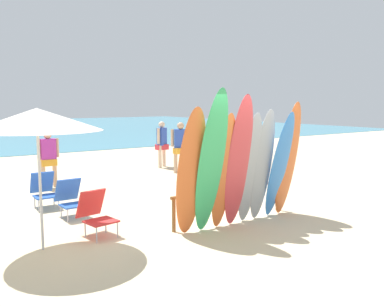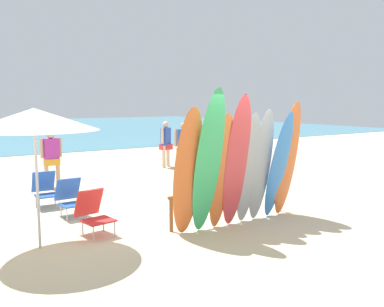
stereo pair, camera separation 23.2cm
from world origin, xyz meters
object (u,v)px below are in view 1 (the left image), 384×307
(surfboard_orange_2, at_px, (224,172))
(surfboard_red_3, at_px, (239,161))
(beachgoer_photographing, at_px, (48,155))
(beach_chair_red, at_px, (44,189))
(surfboard_green_1, at_px, (211,163))
(surfboard_blue_6, at_px, (280,165))
(beach_chair_striped, at_px, (71,197))
(surfboard_rack, at_px, (231,195))
(surfboard_grey_5, at_px, (262,165))
(beach_chair_blue, at_px, (96,212))
(beach_umbrella, at_px, (37,120))
(surfboard_grey_4, at_px, (250,168))
(surfboard_orange_7, at_px, (288,159))
(beachgoer_strolling, at_px, (181,144))
(surfboard_orange_0, at_px, (191,172))
(beachgoer_near_rack, at_px, (162,141))

(surfboard_orange_2, bearing_deg, surfboard_red_3, -11.65)
(beachgoer_photographing, distance_m, beach_chair_red, 2.36)
(surfboard_green_1, xyz_separation_m, surfboard_blue_6, (1.79, 0.07, -0.21))
(beach_chair_striped, bearing_deg, surfboard_rack, -40.18)
(surfboard_orange_2, xyz_separation_m, surfboard_red_3, (0.33, -0.04, 0.17))
(surfboard_grey_5, distance_m, beach_chair_blue, 3.33)
(surfboard_rack, bearing_deg, beach_umbrella, 173.21)
(surfboard_grey_5, distance_m, beachgoer_photographing, 6.29)
(surfboard_green_1, relative_size, surfboard_grey_4, 1.22)
(surfboard_orange_7, bearing_deg, surfboard_grey_4, 172.81)
(surfboard_rack, bearing_deg, beachgoer_strolling, 67.22)
(surfboard_green_1, bearing_deg, beach_chair_red, 120.57)
(beachgoer_photographing, bearing_deg, surfboard_grey_5, -66.04)
(surfboard_grey_4, distance_m, beach_chair_blue, 3.02)
(beach_chair_striped, bearing_deg, surfboard_orange_2, -51.21)
(surfboard_rack, relative_size, beach_umbrella, 1.23)
(surfboard_orange_0, height_order, surfboard_red_3, surfboard_red_3)
(surfboard_rack, height_order, beach_chair_blue, beach_chair_blue)
(beach_chair_red, bearing_deg, beachgoer_strolling, 23.72)
(surfboard_orange_2, distance_m, beachgoer_strolling, 6.21)
(surfboard_grey_4, distance_m, beach_chair_red, 4.67)
(beachgoer_photographing, xyz_separation_m, beach_chair_blue, (-0.49, -4.73, -0.48))
(surfboard_grey_5, bearing_deg, surfboard_blue_6, -14.90)
(surfboard_orange_0, relative_size, beach_chair_striped, 2.92)
(surfboard_grey_4, relative_size, beachgoer_near_rack, 1.32)
(surfboard_grey_5, relative_size, surfboard_orange_7, 0.94)
(beachgoer_strolling, height_order, beachgoer_near_rack, beachgoer_strolling)
(beachgoer_photographing, relative_size, beach_chair_red, 1.95)
(beachgoer_near_rack, bearing_deg, surfboard_red_3, -142.85)
(surfboard_orange_0, relative_size, surfboard_grey_5, 1.03)
(surfboard_orange_0, bearing_deg, surfboard_green_1, -17.69)
(beachgoer_near_rack, distance_m, beach_chair_blue, 7.79)
(surfboard_red_3, height_order, beachgoer_near_rack, surfboard_red_3)
(surfboard_grey_4, xyz_separation_m, surfboard_orange_7, (1.04, -0.02, 0.10))
(beach_umbrella, bearing_deg, surfboard_grey_4, -12.06)
(surfboard_green_1, distance_m, surfboard_grey_4, 1.09)
(surfboard_rack, distance_m, surfboard_green_1, 1.30)
(surfboard_orange_7, xyz_separation_m, beachgoer_strolling, (0.98, 5.61, -0.21))
(surfboard_blue_6, xyz_separation_m, beach_chair_striped, (-3.49, 2.48, -0.67))
(beach_chair_striped, relative_size, beach_umbrella, 0.35)
(surfboard_grey_4, height_order, beach_umbrella, beach_umbrella)
(surfboard_orange_0, bearing_deg, beach_umbrella, 163.54)
(beachgoer_strolling, bearing_deg, surfboard_rack, 99.23)
(beachgoer_photographing, bearing_deg, beach_chair_red, -108.65)
(surfboard_blue_6, height_order, surfboard_orange_7, surfboard_orange_7)
(beachgoer_photographing, relative_size, beach_chair_blue, 1.93)
(surfboard_green_1, distance_m, surfboard_orange_2, 0.47)
(surfboard_rack, relative_size, beachgoer_strolling, 1.65)
(surfboard_grey_5, height_order, surfboard_blue_6, surfboard_grey_5)
(surfboard_orange_0, xyz_separation_m, beachgoer_photographing, (-0.87, 5.74, -0.24))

